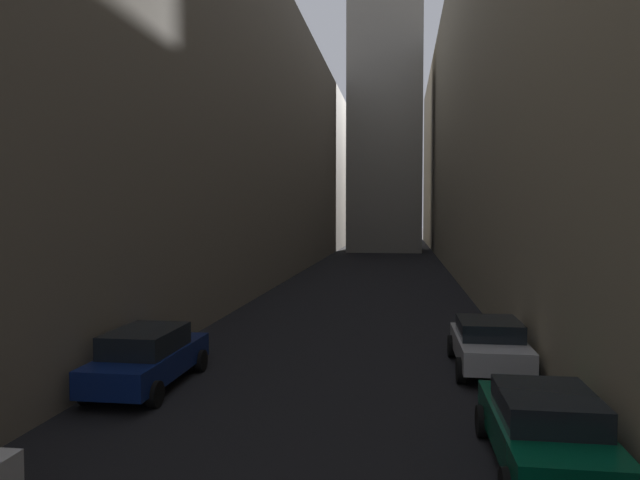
{
  "coord_description": "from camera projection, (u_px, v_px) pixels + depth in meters",
  "views": [
    {
      "loc": [
        1.95,
        6.04,
        4.42
      ],
      "look_at": [
        0.0,
        19.99,
        3.76
      ],
      "focal_mm": 32.78,
      "sensor_mm": 36.0,
      "label": 1
    }
  ],
  "objects": [
    {
      "name": "parked_car_left_third",
      "position": [
        148.0,
        357.0,
        14.79
      ],
      "size": [
        1.87,
        4.47,
        1.5
      ],
      "rotation": [
        0.0,
        0.0,
        1.57
      ],
      "color": "navy",
      "rests_on": "ground"
    },
    {
      "name": "building_block_left",
      "position": [
        228.0,
        146.0,
        45.09
      ],
      "size": [
        11.77,
        108.0,
        19.16
      ],
      "primitive_type": "cube",
      "color": "#756B5B",
      "rests_on": "ground"
    },
    {
      "name": "ground_plane",
      "position": [
        374.0,
        274.0,
        41.98
      ],
      "size": [
        264.0,
        264.0,
        0.0
      ],
      "primitive_type": "plane",
      "color": "black"
    },
    {
      "name": "parked_car_right_far",
      "position": [
        489.0,
        343.0,
        16.36
      ],
      "size": [
        2.02,
        4.07,
        1.42
      ],
      "rotation": [
        0.0,
        0.0,
        1.57
      ],
      "color": "#B7B7BC",
      "rests_on": "ground"
    },
    {
      "name": "building_block_right",
      "position": [
        555.0,
        114.0,
        41.66
      ],
      "size": [
        14.56,
        108.0,
        22.92
      ],
      "primitive_type": "cube",
      "color": "gray",
      "rests_on": "ground"
    },
    {
      "name": "parked_car_right_third",
      "position": [
        545.0,
        429.0,
        9.95
      ],
      "size": [
        1.9,
        4.2,
        1.41
      ],
      "rotation": [
        0.0,
        0.0,
        1.57
      ],
      "color": "#05472D",
      "rests_on": "ground"
    }
  ]
}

